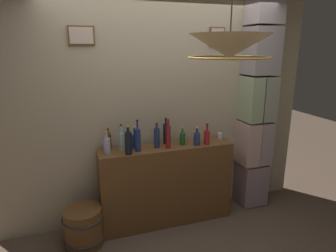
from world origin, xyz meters
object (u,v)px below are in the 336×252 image
at_px(liquor_bottle_whiskey, 109,141).
at_px(liquor_bottle_vermouth, 157,137).
at_px(liquor_bottle_amaro, 107,145).
at_px(liquor_bottle_scotch, 122,141).
at_px(liquor_bottle_port, 197,138).
at_px(wooden_barrel, 83,227).
at_px(liquor_bottle_tequila, 166,133).
at_px(pendant_lamp, 230,47).
at_px(liquor_bottle_mezcal, 182,138).
at_px(glass_tumbler_rocks, 220,136).
at_px(liquor_bottle_sherry, 135,140).
at_px(liquor_bottle_vodka, 168,136).
at_px(liquor_bottle_brandy, 128,143).
at_px(liquor_bottle_bourbon, 207,137).
at_px(liquor_bottle_rum, 138,140).

bearing_deg(liquor_bottle_whiskey, liquor_bottle_vermouth, -13.01).
height_order(liquor_bottle_amaro, liquor_bottle_scotch, liquor_bottle_scotch).
distance_m(liquor_bottle_port, wooden_barrel, 1.55).
relative_size(liquor_bottle_tequila, pendant_lamp, 0.48).
distance_m(liquor_bottle_amaro, liquor_bottle_mezcal, 0.85).
bearing_deg(glass_tumbler_rocks, liquor_bottle_sherry, -179.79).
distance_m(liquor_bottle_vodka, liquor_bottle_tequila, 0.15).
height_order(liquor_bottle_vermouth, wooden_barrel, liquor_bottle_vermouth).
distance_m(liquor_bottle_sherry, liquor_bottle_port, 0.70).
relative_size(liquor_bottle_mezcal, glass_tumbler_rocks, 2.77).
relative_size(liquor_bottle_sherry, liquor_bottle_brandy, 0.80).
relative_size(liquor_bottle_bourbon, liquor_bottle_scotch, 0.84).
xyz_separation_m(liquor_bottle_tequila, liquor_bottle_brandy, (-0.47, -0.20, 0.00)).
bearing_deg(liquor_bottle_vermouth, liquor_bottle_bourbon, -7.14).
bearing_deg(liquor_bottle_vermouth, liquor_bottle_brandy, -163.02).
relative_size(liquor_bottle_sherry, liquor_bottle_whiskey, 0.97).
distance_m(liquor_bottle_amaro, wooden_barrel, 0.90).
bearing_deg(pendant_lamp, liquor_bottle_port, 80.97).
height_order(liquor_bottle_amaro, liquor_bottle_sherry, liquor_bottle_sherry).
bearing_deg(wooden_barrel, liquor_bottle_tequila, 13.25).
relative_size(liquor_bottle_amaro, glass_tumbler_rocks, 3.22).
height_order(liquor_bottle_amaro, liquor_bottle_vodka, liquor_bottle_vodka).
bearing_deg(liquor_bottle_sherry, liquor_bottle_vermouth, -13.48).
relative_size(liquor_bottle_mezcal, wooden_barrel, 0.48).
bearing_deg(liquor_bottle_vermouth, glass_tumbler_rocks, 4.20).
xyz_separation_m(liquor_bottle_vodka, liquor_bottle_scotch, (-0.50, 0.09, -0.03)).
height_order(liquor_bottle_brandy, glass_tumbler_rocks, liquor_bottle_brandy).
xyz_separation_m(liquor_bottle_rum, wooden_barrel, (-0.63, -0.09, -0.87)).
distance_m(liquor_bottle_vermouth, liquor_bottle_brandy, 0.35).
xyz_separation_m(liquor_bottle_vermouth, liquor_bottle_whiskey, (-0.51, 0.12, -0.02)).
height_order(liquor_bottle_amaro, liquor_bottle_rum, liquor_bottle_rum).
height_order(liquor_bottle_mezcal, pendant_lamp, pendant_lamp).
relative_size(liquor_bottle_amaro, liquor_bottle_whiskey, 0.95).
distance_m(liquor_bottle_scotch, wooden_barrel, 0.99).
xyz_separation_m(liquor_bottle_brandy, pendant_lamp, (0.66, -0.81, 0.96)).
height_order(liquor_bottle_vermouth, liquor_bottle_mezcal, liquor_bottle_vermouth).
distance_m(liquor_bottle_vermouth, liquor_bottle_tequila, 0.17).
relative_size(liquor_bottle_scotch, pendant_lamp, 0.45).
distance_m(liquor_bottle_amaro, liquor_bottle_port, 1.01).
bearing_deg(liquor_bottle_brandy, liquor_bottle_bourbon, 1.92).
distance_m(liquor_bottle_mezcal, pendant_lamp, 1.36).
height_order(liquor_bottle_mezcal, glass_tumbler_rocks, liquor_bottle_mezcal).
bearing_deg(liquor_bottle_brandy, liquor_bottle_tequila, 22.65).
distance_m(liquor_bottle_rum, liquor_bottle_port, 0.69).
xyz_separation_m(liquor_bottle_rum, pendant_lamp, (0.55, -0.86, 0.96)).
distance_m(liquor_bottle_vodka, wooden_barrel, 1.31).
bearing_deg(liquor_bottle_brandy, liquor_bottle_sherry, 57.49).
distance_m(liquor_bottle_amaro, liquor_bottle_whiskey, 0.14).
bearing_deg(liquor_bottle_brandy, liquor_bottle_vermouth, 16.98).
distance_m(liquor_bottle_rum, pendant_lamp, 1.40).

